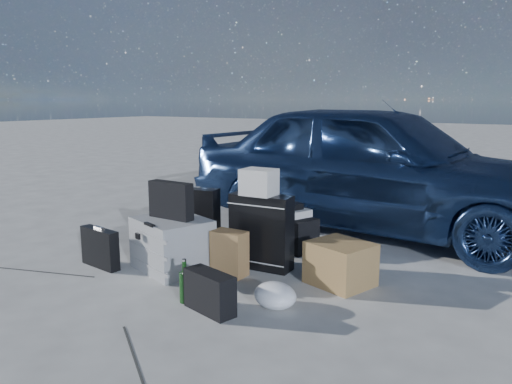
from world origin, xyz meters
TOP-DOWN VIEW (x-y plane):
  - ground at (0.00, 0.00)m, footprint 60.00×60.00m
  - car at (0.74, 2.52)m, footprint 4.35×1.98m
  - pelican_case at (-0.25, 0.28)m, footprint 0.74×0.67m
  - laptop_bag at (-0.26, 0.29)m, footprint 0.42×0.11m
  - briefcase at (-0.82, -0.02)m, footprint 0.45×0.15m
  - suitcase_left at (-0.48, 0.88)m, footprint 0.48×0.25m
  - suitcase_right at (0.38, 0.72)m, footprint 0.55×0.24m
  - white_carton at (0.36, 0.70)m, footprint 0.29×0.24m
  - duffel_bag at (0.26, 1.38)m, footprint 0.71×0.48m
  - flat_box_white at (0.27, 1.38)m, footprint 0.48×0.42m
  - flat_box_black at (0.26, 1.38)m, footprint 0.33×0.30m
  - kraft_bag at (0.26, 0.42)m, footprint 0.29×0.17m
  - cardboard_box at (1.12, 0.72)m, footprint 0.55×0.52m
  - plastic_bag at (0.91, 0.05)m, footprint 0.40×0.37m
  - messenger_bag at (0.56, -0.25)m, footprint 0.43×0.25m
  - green_bottle at (0.31, -0.22)m, footprint 0.09×0.09m

SIDE VIEW (x-z plane):
  - ground at x=0.00m, z-range 0.00..0.00m
  - plastic_bag at x=0.91m, z-range 0.00..0.18m
  - messenger_bag at x=0.56m, z-range 0.00..0.28m
  - green_bottle at x=0.31m, z-range 0.00..0.31m
  - duffel_bag at x=0.26m, z-range 0.00..0.33m
  - cardboard_box at x=1.12m, z-range 0.00..0.34m
  - briefcase at x=-0.82m, z-range 0.00..0.34m
  - kraft_bag at x=0.26m, z-range 0.00..0.38m
  - pelican_case at x=-0.25m, z-range 0.00..0.45m
  - suitcase_left at x=-0.48m, z-range 0.00..0.60m
  - suitcase_right at x=0.38m, z-range 0.00..0.65m
  - flat_box_white at x=0.27m, z-range 0.33..0.40m
  - flat_box_black at x=0.26m, z-range 0.40..0.46m
  - laptop_bag at x=-0.26m, z-range 0.45..0.76m
  - car at x=0.74m, z-range 0.00..1.45m
  - white_carton at x=0.36m, z-range 0.65..0.87m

